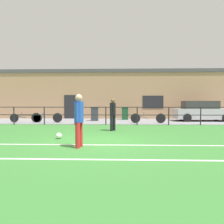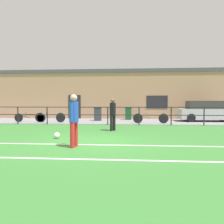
{
  "view_description": "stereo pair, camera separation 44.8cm",
  "coord_description": "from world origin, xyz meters",
  "px_view_note": "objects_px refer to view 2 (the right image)",
  "views": [
    {
      "loc": [
        0.85,
        -7.33,
        1.41
      ],
      "look_at": [
        0.49,
        3.21,
        0.94
      ],
      "focal_mm": 33.48,
      "sensor_mm": 36.0,
      "label": 1
    },
    {
      "loc": [
        1.3,
        -7.3,
        1.41
      ],
      "look_at": [
        0.49,
        3.21,
        0.94
      ],
      "focal_mm": 33.48,
      "sensor_mm": 36.0,
      "label": 2
    }
  ],
  "objects_px": {
    "player_striker": "(74,117)",
    "parked_car_red": "(206,112)",
    "soccer_ball_match": "(57,135)",
    "trash_bin_1": "(128,113)",
    "bicycle_parked_1": "(50,117)",
    "bicycle_parked_3": "(151,118)",
    "trash_bin_0": "(98,114)",
    "player_goalkeeper": "(113,112)",
    "bicycle_parked_0": "(30,118)"
  },
  "relations": [
    {
      "from": "player_striker",
      "to": "parked_car_red",
      "type": "distance_m",
      "value": 12.33
    },
    {
      "from": "soccer_ball_match",
      "to": "trash_bin_1",
      "type": "xyz_separation_m",
      "value": [
        2.83,
        9.13,
        0.42
      ]
    },
    {
      "from": "bicycle_parked_1",
      "to": "trash_bin_1",
      "type": "relative_size",
      "value": 2.16
    },
    {
      "from": "bicycle_parked_3",
      "to": "trash_bin_0",
      "type": "distance_m",
      "value": 4.24
    },
    {
      "from": "player_striker",
      "to": "bicycle_parked_1",
      "type": "bearing_deg",
      "value": 35.47
    },
    {
      "from": "player_goalkeeper",
      "to": "bicycle_parked_3",
      "type": "bearing_deg",
      "value": 1.39
    },
    {
      "from": "bicycle_parked_1",
      "to": "bicycle_parked_0",
      "type": "bearing_deg",
      "value": 180.0
    },
    {
      "from": "soccer_ball_match",
      "to": "trash_bin_0",
      "type": "relative_size",
      "value": 0.23
    },
    {
      "from": "player_striker",
      "to": "trash_bin_0",
      "type": "bearing_deg",
      "value": 13.55
    },
    {
      "from": "bicycle_parked_3",
      "to": "trash_bin_0",
      "type": "bearing_deg",
      "value": 155.84
    },
    {
      "from": "parked_car_red",
      "to": "bicycle_parked_0",
      "type": "relative_size",
      "value": 1.79
    },
    {
      "from": "bicycle_parked_0",
      "to": "bicycle_parked_1",
      "type": "height_order",
      "value": "bicycle_parked_1"
    },
    {
      "from": "player_goalkeeper",
      "to": "soccer_ball_match",
      "type": "distance_m",
      "value": 3.28
    },
    {
      "from": "player_goalkeeper",
      "to": "parked_car_red",
      "type": "xyz_separation_m",
      "value": [
        6.65,
        5.74,
        -0.18
      ]
    },
    {
      "from": "bicycle_parked_3",
      "to": "trash_bin_1",
      "type": "distance_m",
      "value": 3.22
    },
    {
      "from": "player_striker",
      "to": "bicycle_parked_3",
      "type": "bearing_deg",
      "value": -12.73
    },
    {
      "from": "player_striker",
      "to": "soccer_ball_match",
      "type": "bearing_deg",
      "value": 45.35
    },
    {
      "from": "parked_car_red",
      "to": "bicycle_parked_0",
      "type": "height_order",
      "value": "parked_car_red"
    },
    {
      "from": "soccer_ball_match",
      "to": "bicycle_parked_1",
      "type": "bearing_deg",
      "value": 113.05
    },
    {
      "from": "player_striker",
      "to": "soccer_ball_match",
      "type": "relative_size",
      "value": 7.06
    },
    {
      "from": "player_goalkeeper",
      "to": "trash_bin_1",
      "type": "bearing_deg",
      "value": 25.47
    },
    {
      "from": "parked_car_red",
      "to": "bicycle_parked_1",
      "type": "xyz_separation_m",
      "value": [
        -11.45,
        -1.7,
        -0.38
      ]
    },
    {
      "from": "trash_bin_0",
      "to": "bicycle_parked_1",
      "type": "bearing_deg",
      "value": -154.53
    },
    {
      "from": "bicycle_parked_3",
      "to": "trash_bin_0",
      "type": "relative_size",
      "value": 2.27
    },
    {
      "from": "soccer_ball_match",
      "to": "bicycle_parked_1",
      "type": "distance_m",
      "value": 7.05
    },
    {
      "from": "soccer_ball_match",
      "to": "parked_car_red",
      "type": "bearing_deg",
      "value": 43.26
    },
    {
      "from": "player_goalkeeper",
      "to": "bicycle_parked_0",
      "type": "distance_m",
      "value": 7.51
    },
    {
      "from": "soccer_ball_match",
      "to": "bicycle_parked_3",
      "type": "distance_m",
      "value": 7.64
    },
    {
      "from": "bicycle_parked_0",
      "to": "trash_bin_1",
      "type": "relative_size",
      "value": 2.26
    },
    {
      "from": "trash_bin_0",
      "to": "trash_bin_1",
      "type": "bearing_deg",
      "value": 25.18
    },
    {
      "from": "bicycle_parked_3",
      "to": "parked_car_red",
      "type": "bearing_deg",
      "value": 23.5
    },
    {
      "from": "player_goalkeeper",
      "to": "bicycle_parked_0",
      "type": "xyz_separation_m",
      "value": [
        -6.3,
        4.04,
        -0.58
      ]
    },
    {
      "from": "soccer_ball_match",
      "to": "bicycle_parked_3",
      "type": "height_order",
      "value": "bicycle_parked_3"
    },
    {
      "from": "parked_car_red",
      "to": "bicycle_parked_3",
      "type": "bearing_deg",
      "value": -156.5
    },
    {
      "from": "trash_bin_1",
      "to": "bicycle_parked_0",
      "type": "bearing_deg",
      "value": -159.52
    },
    {
      "from": "bicycle_parked_1",
      "to": "trash_bin_1",
      "type": "xyz_separation_m",
      "value": [
        5.59,
        2.65,
        0.17
      ]
    },
    {
      "from": "player_striker",
      "to": "bicycle_parked_0",
      "type": "xyz_separation_m",
      "value": [
        -5.35,
        8.02,
        -0.61
      ]
    },
    {
      "from": "parked_car_red",
      "to": "trash_bin_0",
      "type": "bearing_deg",
      "value": -178.89
    },
    {
      "from": "trash_bin_1",
      "to": "bicycle_parked_3",
      "type": "bearing_deg",
      "value": -62.17
    },
    {
      "from": "bicycle_parked_3",
      "to": "trash_bin_0",
      "type": "height_order",
      "value": "trash_bin_0"
    },
    {
      "from": "parked_car_red",
      "to": "trash_bin_1",
      "type": "height_order",
      "value": "parked_car_red"
    },
    {
      "from": "player_striker",
      "to": "bicycle_parked_0",
      "type": "height_order",
      "value": "player_striker"
    },
    {
      "from": "parked_car_red",
      "to": "trash_bin_0",
      "type": "relative_size",
      "value": 3.91
    },
    {
      "from": "player_striker",
      "to": "soccer_ball_match",
      "type": "xyz_separation_m",
      "value": [
        -1.09,
        1.53,
        -0.83
      ]
    },
    {
      "from": "soccer_ball_match",
      "to": "player_goalkeeper",
      "type": "bearing_deg",
      "value": 50.09
    },
    {
      "from": "parked_car_red",
      "to": "bicycle_parked_1",
      "type": "distance_m",
      "value": 11.58
    },
    {
      "from": "player_striker",
      "to": "bicycle_parked_3",
      "type": "relative_size",
      "value": 0.7
    },
    {
      "from": "soccer_ball_match",
      "to": "parked_car_red",
      "type": "relative_size",
      "value": 0.06
    },
    {
      "from": "bicycle_parked_0",
      "to": "trash_bin_1",
      "type": "bearing_deg",
      "value": 20.48
    },
    {
      "from": "player_striker",
      "to": "parked_car_red",
      "type": "bearing_deg",
      "value": -28.25
    }
  ]
}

